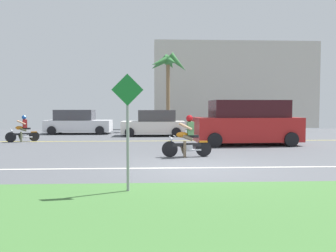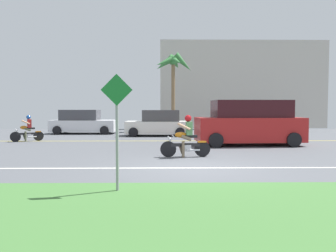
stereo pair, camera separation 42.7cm
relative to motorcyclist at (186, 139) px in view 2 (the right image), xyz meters
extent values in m
cube|color=#4C4F54|center=(0.12, 0.87, -0.64)|extent=(56.00, 30.00, 0.04)
cube|color=#3D6B33|center=(0.12, -6.23, -0.59)|extent=(56.00, 3.80, 0.06)
cube|color=silver|center=(0.12, -2.19, -0.61)|extent=(50.40, 0.12, 0.01)
cube|color=yellow|center=(0.12, 5.74, -0.61)|extent=(50.40, 0.12, 0.01)
cylinder|color=black|center=(-0.61, -0.04, -0.34)|extent=(0.56, 0.12, 0.55)
cylinder|color=black|center=(0.58, 0.04, -0.34)|extent=(0.56, 0.12, 0.55)
cylinder|color=#B7BAC1|center=(-0.52, -0.03, -0.11)|extent=(0.25, 0.06, 0.48)
cube|color=black|center=(-0.02, 0.00, -0.20)|extent=(1.01, 0.16, 0.11)
cube|color=#B7BAC1|center=(0.03, 0.01, -0.31)|extent=(0.31, 0.20, 0.22)
ellipsoid|color=#B76614|center=(-0.18, -0.01, 0.15)|extent=(0.41, 0.22, 0.20)
cube|color=black|center=(0.17, 0.01, 0.10)|extent=(0.45, 0.23, 0.09)
cube|color=#B76614|center=(0.56, 0.04, -0.09)|extent=(0.30, 0.17, 0.06)
cylinder|color=#B7BAC1|center=(-0.45, -0.03, 0.11)|extent=(0.07, 0.57, 0.03)
sphere|color=#B7BAC1|center=(-0.56, -0.03, 0.00)|extent=(0.13, 0.13, 0.13)
cylinder|color=#B7BAC1|center=(0.25, -0.09, -0.37)|extent=(0.46, 0.09, 0.06)
cube|color=#4C7F4C|center=(0.11, 0.01, 0.38)|extent=(0.22, 0.31, 0.46)
sphere|color=maroon|center=(0.08, 0.01, 0.73)|extent=(0.24, 0.24, 0.24)
cylinder|color=brown|center=(0.00, 0.10, 0.05)|extent=(0.38, 0.14, 0.23)
cylinder|color=brown|center=(0.01, -0.09, 0.05)|extent=(0.38, 0.14, 0.23)
cylinder|color=brown|center=(-0.10, -0.13, -0.34)|extent=(0.11, 0.11, 0.56)
cylinder|color=brown|center=(-0.15, 0.10, -0.37)|extent=(0.19, 0.11, 0.31)
cylinder|color=tan|center=(-0.08, 0.18, 0.44)|extent=(0.42, 0.11, 0.26)
cylinder|color=tan|center=(-0.06, -0.18, 0.44)|extent=(0.42, 0.11, 0.26)
cube|color=#AD1E1E|center=(3.16, 3.78, 0.11)|extent=(4.89, 2.14, 1.10)
cube|color=#351116|center=(3.25, 3.78, 1.05)|extent=(3.53, 1.81, 0.79)
cylinder|color=black|center=(4.83, 4.81, -0.30)|extent=(0.65, 0.25, 0.64)
cylinder|color=black|center=(1.39, 4.64, -0.30)|extent=(0.65, 0.25, 0.64)
cylinder|color=black|center=(4.93, 2.92, -0.30)|extent=(0.65, 0.25, 0.64)
cylinder|color=black|center=(1.48, 2.74, -0.30)|extent=(0.65, 0.25, 0.64)
cylinder|color=black|center=(5.65, 3.90, 0.16)|extent=(0.23, 0.59, 0.58)
cube|color=silver|center=(-6.11, 11.01, -0.09)|extent=(4.29, 1.91, 0.75)
cube|color=#414147|center=(-6.37, 11.01, 0.64)|extent=(2.50, 1.62, 0.69)
cylinder|color=black|center=(-7.66, 10.12, -0.34)|extent=(0.56, 0.19, 0.56)
cylinder|color=black|center=(-4.60, 10.07, -0.34)|extent=(0.56, 0.19, 0.56)
cylinder|color=black|center=(-7.63, 11.95, -0.34)|extent=(0.56, 0.19, 0.56)
cylinder|color=black|center=(-4.57, 11.90, -0.34)|extent=(0.56, 0.19, 0.56)
cube|color=white|center=(-1.16, 9.15, -0.09)|extent=(3.89, 1.88, 0.75)
cube|color=#444346|center=(-0.93, 9.15, 0.63)|extent=(2.26, 1.60, 0.69)
cylinder|color=black|center=(0.24, 10.03, -0.34)|extent=(0.56, 0.19, 0.56)
cylinder|color=black|center=(-2.53, 10.08, -0.34)|extent=(0.56, 0.19, 0.56)
cylinder|color=black|center=(0.21, 8.22, -0.34)|extent=(0.56, 0.19, 0.56)
cylinder|color=black|center=(-2.56, 8.27, -0.34)|extent=(0.56, 0.19, 0.56)
cylinder|color=brown|center=(-0.05, 13.29, 2.00)|extent=(0.28, 0.28, 5.25)
sphere|color=#337538|center=(-0.05, 13.29, 4.63)|extent=(0.73, 0.73, 0.73)
cone|color=#337538|center=(0.69, 13.36, 4.44)|extent=(1.64, 0.74, 1.55)
cone|color=#337538|center=(0.17, 13.99, 4.44)|extent=(1.07, 1.83, 0.98)
cone|color=#337538|center=(-0.65, 13.70, 4.44)|extent=(1.76, 1.46, 1.27)
cone|color=#337538|center=(-0.63, 12.85, 4.44)|extent=(1.74, 1.52, 1.12)
cone|color=#337538|center=(0.17, 12.59, 4.44)|extent=(1.07, 1.82, 0.94)
cylinder|color=black|center=(-8.29, 5.42, -0.36)|extent=(0.49, 0.31, 0.51)
cylinder|color=black|center=(-7.31, 5.93, -0.36)|extent=(0.49, 0.31, 0.51)
cylinder|color=#B7BAC1|center=(-8.21, 5.46, -0.15)|extent=(0.22, 0.14, 0.44)
cube|color=black|center=(-7.80, 5.68, -0.23)|extent=(0.86, 0.51, 0.10)
cube|color=#B7BAC1|center=(-7.76, 5.70, -0.33)|extent=(0.32, 0.28, 0.20)
ellipsoid|color=#B76614|center=(-7.93, 5.60, 0.10)|extent=(0.37, 0.20, 0.19)
cube|color=black|center=(-7.65, 5.75, 0.04)|extent=(0.45, 0.36, 0.08)
cube|color=#B76614|center=(-7.32, 5.93, -0.13)|extent=(0.30, 0.25, 0.05)
cylinder|color=#B7BAC1|center=(-8.15, 5.49, 0.06)|extent=(0.27, 0.48, 0.03)
sphere|color=#B7BAC1|center=(-8.24, 5.44, -0.04)|extent=(0.12, 0.12, 0.12)
cylinder|color=#B7BAC1|center=(-7.54, 5.70, -0.39)|extent=(0.40, 0.25, 0.06)
cube|color=maroon|center=(-7.69, 5.73, 0.30)|extent=(0.29, 0.33, 0.43)
sphere|color=#194C9E|center=(-7.72, 5.71, 0.62)|extent=(0.22, 0.22, 0.22)
cylinder|color=#51563D|center=(-7.82, 5.76, 0.00)|extent=(0.35, 0.26, 0.21)
cylinder|color=#51563D|center=(-7.74, 5.61, 0.00)|extent=(0.35, 0.26, 0.21)
cylinder|color=#51563D|center=(-7.82, 5.53, -0.36)|extent=(0.13, 0.13, 0.52)
cylinder|color=#51563D|center=(-7.95, 5.71, -0.39)|extent=(0.20, 0.16, 0.29)
cylinder|color=tan|center=(-7.92, 5.80, 0.36)|extent=(0.38, 0.25, 0.24)
cylinder|color=tan|center=(-7.76, 5.50, 0.36)|extent=(0.38, 0.25, 0.24)
cylinder|color=gray|center=(-1.70, -5.00, 0.29)|extent=(0.06, 0.06, 1.81)
cube|color=#19722D|center=(-1.70, -5.02, 1.43)|extent=(0.62, 0.03, 0.62)
cube|color=#BCB7AD|center=(6.15, 18.87, 3.13)|extent=(14.34, 4.00, 7.49)
camera|label=1|loc=(-1.22, -11.57, 1.07)|focal=35.79mm
camera|label=2|loc=(-0.79, -11.59, 1.07)|focal=35.79mm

